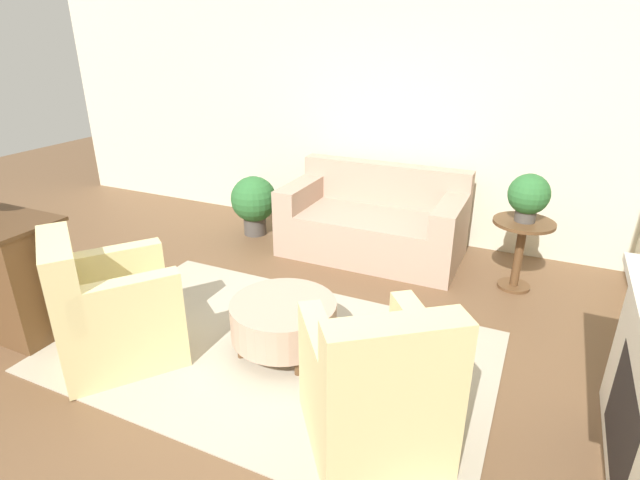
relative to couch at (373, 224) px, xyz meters
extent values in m
plane|color=brown|center=(-0.08, -2.08, -0.34)|extent=(16.00, 16.00, 0.00)
cube|color=beige|center=(-0.08, 0.70, 1.06)|extent=(9.44, 0.12, 2.80)
cube|color=#B2A893|center=(-0.08, -2.08, -0.34)|extent=(3.27, 2.06, 0.01)
cube|color=tan|center=(0.00, -0.05, -0.10)|extent=(1.90, 0.98, 0.48)
cube|color=tan|center=(0.00, 0.34, 0.36)|extent=(1.90, 0.20, 0.45)
cube|color=tan|center=(-0.83, -0.07, 0.26)|extent=(0.24, 0.94, 0.25)
cube|color=tan|center=(0.83, -0.07, 0.26)|extent=(0.24, 0.94, 0.25)
cube|color=brown|center=(0.00, -0.52, -0.31)|extent=(1.71, 0.05, 0.06)
cube|color=beige|center=(-1.06, -2.60, -0.11)|extent=(1.07, 1.09, 0.45)
cube|color=beige|center=(-1.24, -2.85, 0.39)|extent=(0.71, 0.60, 0.55)
cube|color=beige|center=(-0.81, -2.76, 0.27)|extent=(0.58, 0.71, 0.30)
cube|color=beige|center=(-1.28, -2.41, 0.27)|extent=(0.58, 0.71, 0.30)
cube|color=brown|center=(-0.83, -2.30, -0.30)|extent=(0.56, 0.43, 0.06)
cube|color=beige|center=(0.91, -2.60, -0.11)|extent=(1.07, 1.09, 0.45)
cube|color=beige|center=(1.09, -2.85, 0.39)|extent=(0.71, 0.60, 0.55)
cube|color=beige|center=(1.13, -2.41, 0.27)|extent=(0.58, 0.71, 0.30)
cube|color=beige|center=(0.66, -2.76, 0.27)|extent=(0.58, 0.71, 0.30)
cube|color=brown|center=(0.68, -2.30, -0.30)|extent=(0.56, 0.43, 0.06)
cylinder|color=tan|center=(-0.01, -2.01, -0.07)|extent=(0.80, 0.80, 0.28)
cylinder|color=brown|center=(-0.25, -2.25, -0.27)|extent=(0.05, 0.05, 0.12)
cylinder|color=brown|center=(0.23, -2.25, -0.27)|extent=(0.05, 0.05, 0.12)
cylinder|color=brown|center=(-0.25, -1.77, -0.27)|extent=(0.05, 0.05, 0.12)
cylinder|color=brown|center=(0.23, -1.77, -0.27)|extent=(0.05, 0.05, 0.12)
cylinder|color=brown|center=(1.50, -0.20, 0.32)|extent=(0.55, 0.55, 0.03)
cylinder|color=brown|center=(1.50, -0.20, -0.02)|extent=(0.08, 0.08, 0.65)
cylinder|color=brown|center=(1.50, -0.20, -0.33)|extent=(0.30, 0.30, 0.03)
cube|color=#282323|center=(2.20, -2.28, 0.02)|extent=(0.02, 0.81, 0.56)
cylinder|color=#4C4742|center=(1.50, -0.20, 0.39)|extent=(0.18, 0.18, 0.10)
sphere|color=#2D6B33|center=(1.50, -0.20, 0.60)|extent=(0.37, 0.37, 0.37)
cylinder|color=#4C4742|center=(-1.47, -0.07, -0.24)|extent=(0.27, 0.27, 0.21)
sphere|color=#2D6B33|center=(-1.47, -0.07, 0.10)|extent=(0.54, 0.54, 0.54)
camera|label=1|loc=(1.61, -4.83, 1.95)|focal=28.00mm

